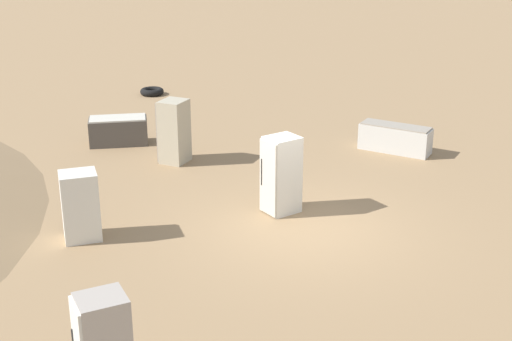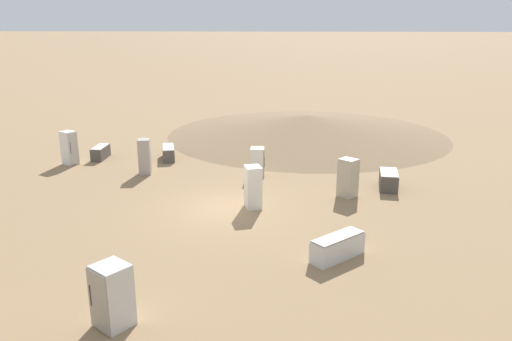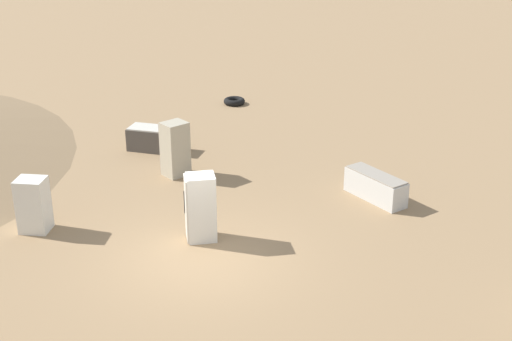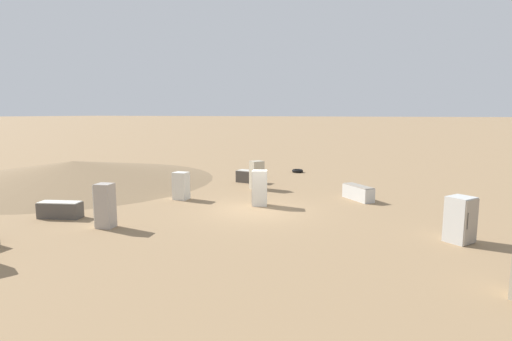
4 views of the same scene
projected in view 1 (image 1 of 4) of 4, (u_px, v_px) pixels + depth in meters
The scene contains 7 objects.
ground_plane at pixel (305, 228), 14.80m from camera, with size 1000.00×1000.00×0.00m, color #937551.
discarded_fridge_0 at pixel (80, 206), 14.10m from camera, with size 0.71×0.75×1.41m.
discarded_fridge_2 at pixel (281, 175), 15.30m from camera, with size 0.80×0.88×1.70m.
discarded_fridge_3 at pixel (118, 131), 19.91m from camera, with size 0.90×1.66×0.77m.
discarded_fridge_9 at pixel (395, 138), 19.30m from camera, with size 1.77×1.79×0.74m.
discarded_fridge_10 at pixel (174, 131), 18.36m from camera, with size 0.93×0.93×1.65m.
scrap_tire at pixel (152, 91), 25.24m from camera, with size 0.84×0.84×0.23m.
Camera 1 is at (12.77, -4.39, 6.26)m, focal length 50.00 mm.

